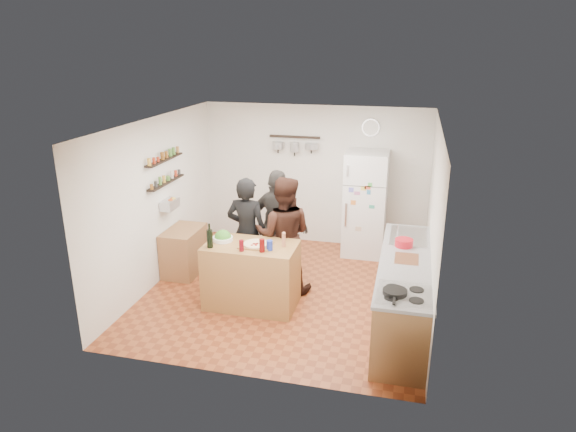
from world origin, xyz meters
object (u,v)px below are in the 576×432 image
(red_bowl, at_px, (404,243))
(prep_island, at_px, (252,275))
(pepper_mill, at_px, (284,241))
(wall_clock, at_px, (371,128))
(person_left, at_px, (247,233))
(counter_run, at_px, (404,293))
(person_back, at_px, (278,225))
(side_table, at_px, (184,251))
(wine_bottle, at_px, (210,239))
(skillet, at_px, (395,292))
(salt_canister, at_px, (270,245))
(salad_bowl, at_px, (223,239))
(fridge, at_px, (365,204))
(person_center, at_px, (283,235))

(red_bowl, bearing_deg, prep_island, -168.35)
(pepper_mill, xyz_separation_m, wall_clock, (0.87, 2.54, 1.16))
(person_left, distance_m, counter_run, 2.44)
(person_back, bearing_deg, side_table, 22.67)
(wine_bottle, distance_m, skillet, 2.60)
(salt_canister, relative_size, wall_clock, 0.45)
(side_table, bearing_deg, person_left, -8.89)
(salad_bowl, distance_m, red_bowl, 2.47)
(skillet, distance_m, fridge, 3.34)
(counter_run, height_order, red_bowl, red_bowl)
(skillet, height_order, wall_clock, wall_clock)
(salt_canister, distance_m, person_back, 1.12)
(counter_run, distance_m, skillet, 1.10)
(wine_bottle, xyz_separation_m, counter_run, (2.57, 0.18, -0.58))
(person_left, bearing_deg, wall_clock, -126.27)
(person_center, bearing_deg, red_bowl, 168.53)
(pepper_mill, relative_size, person_back, 0.09)
(salt_canister, bearing_deg, salad_bowl, 166.72)
(counter_run, bearing_deg, fridge, 108.06)
(person_back, bearing_deg, wall_clock, -111.70)
(red_bowl, relative_size, wall_clock, 0.80)
(person_back, bearing_deg, red_bowl, 178.50)
(salt_canister, xyz_separation_m, person_left, (-0.55, 0.72, -0.13))
(counter_run, bearing_deg, person_left, 164.68)
(red_bowl, bearing_deg, counter_run, -83.73)
(red_bowl, bearing_deg, salad_bowl, -171.46)
(prep_island, bearing_deg, counter_run, -1.07)
(person_left, bearing_deg, skillet, 146.08)
(person_left, relative_size, red_bowl, 7.00)
(person_back, distance_m, side_table, 1.58)
(counter_run, xyz_separation_m, red_bowl, (-0.05, 0.45, 0.52))
(counter_run, xyz_separation_m, wall_clock, (-0.75, 2.63, 1.70))
(wine_bottle, xyz_separation_m, skillet, (2.47, -0.79, -0.09))
(person_center, bearing_deg, counter_run, 154.59)
(wine_bottle, bearing_deg, prep_island, 23.75)
(person_left, relative_size, skillet, 6.32)
(wall_clock, height_order, side_table, wall_clock)
(person_back, distance_m, skillet, 2.72)
(wine_bottle, height_order, red_bowl, wine_bottle)
(salt_canister, xyz_separation_m, red_bowl, (1.72, 0.54, -0.01))
(salt_canister, distance_m, counter_run, 1.85)
(salt_canister, distance_m, skillet, 1.89)
(skillet, relative_size, fridge, 0.15)
(salad_bowl, xyz_separation_m, person_back, (0.54, 0.93, -0.08))
(person_left, height_order, fridge, fridge)
(salad_bowl, distance_m, salt_canister, 0.74)
(pepper_mill, distance_m, person_back, 0.99)
(pepper_mill, relative_size, wall_clock, 0.54)
(person_back, bearing_deg, salad_bowl, 74.64)
(pepper_mill, distance_m, person_left, 0.90)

